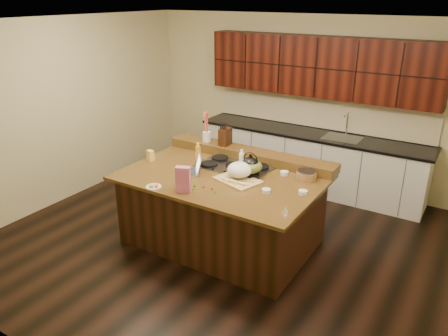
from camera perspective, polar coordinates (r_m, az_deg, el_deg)
The scene contains 33 objects.
room at distance 5.17m, azimuth -0.29°, elevation 3.42°, with size 5.52×5.02×2.72m.
island at distance 5.52m, azimuth -0.28°, elevation -5.34°, with size 2.40×1.60×0.92m.
back_ledge at distance 5.86m, azimuth 3.36°, elevation 1.83°, with size 2.40×0.30×0.12m, color black.
cooktop at distance 5.55m, azimuth 1.36°, elevation 0.20°, with size 0.92×0.52×0.05m.
back_counter at distance 7.07m, azimuth 11.51°, elevation 4.98°, with size 3.70×0.66×2.40m.
kettle at distance 5.27m, azimuth 3.46°, elevation 0.40°, with size 0.22×0.22×0.19m, color black.
green_bowl at distance 5.27m, azimuth 3.46°, elevation 0.22°, with size 0.29×0.29×0.16m, color olive.
laptop at distance 5.40m, azimuth -3.92°, elevation -0.04°, with size 0.38×0.39×0.21m.
oil_bottle at distance 5.55m, azimuth -3.39°, elevation 1.47°, with size 0.07×0.07×0.27m, color #BE7821.
vinegar_bottle at distance 5.37m, azimuth 2.29°, elevation 0.66°, with size 0.06×0.06×0.25m, color silver.
wooden_tray at distance 5.18m, azimuth 1.98°, elevation -0.54°, with size 0.60×0.50×0.21m.
ramekin_a at distance 4.90m, azimuth 10.28°, elevation -3.16°, with size 0.10×0.10×0.04m, color white.
ramekin_b at distance 4.88m, azimuth 5.53°, elevation -2.98°, with size 0.10×0.10×0.04m, color white.
ramekin_c at distance 5.38m, azimuth 7.88°, elevation -0.67°, with size 0.10×0.10×0.04m, color white.
strainer_bowl at distance 5.29m, azimuth 10.70°, elevation -1.01°, with size 0.24×0.24×0.09m, color #996B3F.
kitchen_timer at distance 4.47m, azimuth 8.03°, elevation -5.39°, with size 0.08×0.08×0.07m, color silver.
pink_bag at distance 4.85m, azimuth -5.36°, elevation -1.50°, with size 0.16×0.09×0.30m, color #BF5A7C.
candy_plate at distance 5.06m, azimuth -9.18°, elevation -2.43°, with size 0.18×0.18×0.01m, color white.
package_box at distance 5.85m, azimuth -9.59°, elevation 1.62°, with size 0.10×0.07×0.14m, color #E7C751.
utensil_crock at distance 6.16m, azimuth -2.26°, elevation 4.13°, with size 0.12×0.12×0.14m, color white.
knife_block at distance 5.99m, azimuth 0.16°, elevation 4.11°, with size 0.12×0.19×0.24m, color black.
gumdrop_0 at distance 4.99m, azimuth -2.69°, elevation -2.51°, with size 0.02×0.02×0.02m, color red.
gumdrop_1 at distance 4.94m, azimuth -4.02°, elevation -2.80°, with size 0.02×0.02×0.02m, color #198C26.
gumdrop_2 at distance 4.89m, azimuth -4.81°, elevation -3.07°, with size 0.02×0.02×0.02m, color red.
gumdrop_3 at distance 5.02m, azimuth -3.88°, elevation -2.36°, with size 0.02×0.02×0.02m, color #198C26.
gumdrop_4 at distance 5.06m, azimuth -5.45°, elevation -2.21°, with size 0.02×0.02×0.02m, color red.
gumdrop_5 at distance 5.12m, azimuth -4.42°, elevation -1.88°, with size 0.02×0.02×0.02m, color #198C26.
gumdrop_6 at distance 4.94m, azimuth -1.52°, elevation -2.73°, with size 0.02×0.02×0.02m, color red.
gumdrop_7 at distance 4.84m, azimuth -1.21°, elevation -3.26°, with size 0.02×0.02×0.02m, color #198C26.
gumdrop_8 at distance 5.00m, azimuth -5.74°, elevation -2.56°, with size 0.02×0.02×0.02m, color red.
gumdrop_9 at distance 5.08m, azimuth -4.88°, elevation -2.12°, with size 0.02×0.02×0.02m, color #198C26.
gumdrop_10 at distance 4.96m, azimuth -5.36°, elevation -2.74°, with size 0.02×0.02×0.02m, color red.
gumdrop_11 at distance 5.04m, azimuth -5.02°, elevation -2.29°, with size 0.02×0.02×0.02m, color #198C26.
Camera 1 is at (2.61, -4.15, 2.99)m, focal length 35.00 mm.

